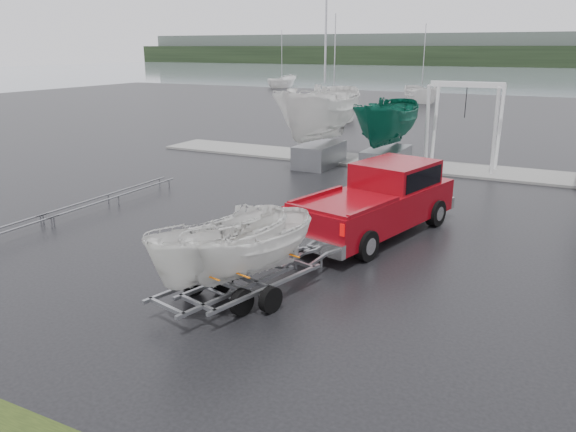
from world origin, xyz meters
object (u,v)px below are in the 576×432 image
Objects in this scene: pickup_truck at (382,198)px; trailer_hitched at (220,198)px; boat_hoist at (465,114)px; trailer_parked at (250,201)px.

pickup_truck is 6.89m from trailer_hitched.
pickup_truck is 10.72m from boat_hoist.
trailer_parked is at bearing 52.75° from trailer_hitched.
trailer_hitched is at bearing -126.14° from trailer_parked.
trailer_hitched is (-1.61, -6.56, 1.35)m from pickup_truck.
trailer_parked is (0.51, 0.41, -0.10)m from trailer_hitched.
pickup_truck is 1.64× the size of boat_hoist.
trailer_parked is at bearing -95.42° from boat_hoist.
pickup_truck is at bearing 90.00° from trailer_hitched.
pickup_truck is 6.37m from trailer_parked.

